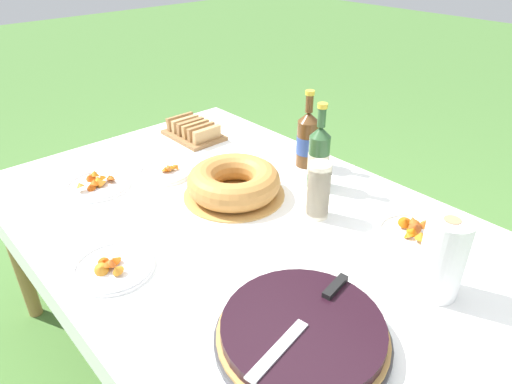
# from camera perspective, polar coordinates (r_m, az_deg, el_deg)

# --- Properties ---
(ground_plane) EXTENTS (16.00, 16.00, 0.00)m
(ground_plane) POSITION_cam_1_polar(r_m,az_deg,el_deg) (1.89, -0.81, -21.02)
(ground_plane) COLOR #4C7A38
(garden_table) EXTENTS (1.81, 1.14, 0.66)m
(garden_table) POSITION_cam_1_polar(r_m,az_deg,el_deg) (1.46, -0.98, -5.93)
(garden_table) COLOR #A87A47
(garden_table) RESTS_ON ground_plane
(tablecloth) EXTENTS (1.82, 1.15, 0.10)m
(tablecloth) POSITION_cam_1_polar(r_m,az_deg,el_deg) (1.44, -1.00, -4.62)
(tablecloth) COLOR white
(tablecloth) RESTS_ON garden_table
(berry_tart) EXTENTS (0.40, 0.40, 0.06)m
(berry_tart) POSITION_cam_1_polar(r_m,az_deg,el_deg) (1.07, 5.84, -17.12)
(berry_tart) COLOR #38383D
(berry_tart) RESTS_ON tablecloth
(serving_knife) EXTENTS (0.09, 0.37, 0.01)m
(serving_knife) POSITION_cam_1_polar(r_m,az_deg,el_deg) (1.06, 6.83, -14.89)
(serving_knife) COLOR silver
(serving_knife) RESTS_ON berry_tart
(bundt_cake) EXTENTS (0.35, 0.35, 0.10)m
(bundt_cake) POSITION_cam_1_polar(r_m,az_deg,el_deg) (1.56, -2.79, 1.21)
(bundt_cake) COLOR tan
(bundt_cake) RESTS_ON tablecloth
(cup_stack) EXTENTS (0.07, 0.07, 0.19)m
(cup_stack) POSITION_cam_1_polar(r_m,az_deg,el_deg) (1.44, 7.81, 0.18)
(cup_stack) COLOR beige
(cup_stack) RESTS_ON tablecloth
(cider_bottle_green) EXTENTS (0.08, 0.08, 0.31)m
(cider_bottle_green) POSITION_cam_1_polar(r_m,az_deg,el_deg) (1.60, 7.84, 4.35)
(cider_bottle_green) COLOR #2D562D
(cider_bottle_green) RESTS_ON tablecloth
(cider_bottle_amber) EXTENTS (0.08, 0.08, 0.30)m
(cider_bottle_amber) POSITION_cam_1_polar(r_m,az_deg,el_deg) (1.75, 6.42, 6.58)
(cider_bottle_amber) COLOR brown
(cider_bottle_amber) RESTS_ON tablecloth
(snack_plate_near) EXTENTS (0.20, 0.20, 0.05)m
(snack_plate_near) POSITION_cam_1_polar(r_m,az_deg,el_deg) (1.75, -11.21, 2.50)
(snack_plate_near) COLOR white
(snack_plate_near) RESTS_ON tablecloth
(snack_plate_left) EXTENTS (0.21, 0.21, 0.06)m
(snack_plate_left) POSITION_cam_1_polar(r_m,az_deg,el_deg) (1.45, 19.07, -4.76)
(snack_plate_left) COLOR white
(snack_plate_left) RESTS_ON tablecloth
(snack_plate_right) EXTENTS (0.22, 0.22, 0.05)m
(snack_plate_right) POSITION_cam_1_polar(r_m,az_deg,el_deg) (1.72, -19.17, 0.93)
(snack_plate_right) COLOR white
(snack_plate_right) RESTS_ON tablecloth
(snack_plate_far) EXTENTS (0.22, 0.22, 0.05)m
(snack_plate_far) POSITION_cam_1_polar(r_m,az_deg,el_deg) (1.31, -17.42, -8.92)
(snack_plate_far) COLOR white
(snack_plate_far) RESTS_ON tablecloth
(paper_towel_roll) EXTENTS (0.11, 0.11, 0.22)m
(paper_towel_roll) POSITION_cam_1_polar(r_m,az_deg,el_deg) (1.21, 22.31, -7.56)
(paper_towel_roll) COLOR white
(paper_towel_roll) RESTS_ON tablecloth
(bread_board) EXTENTS (0.26, 0.18, 0.07)m
(bread_board) POSITION_cam_1_polar(r_m,az_deg,el_deg) (2.04, -7.82, 7.55)
(bread_board) COLOR olive
(bread_board) RESTS_ON tablecloth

